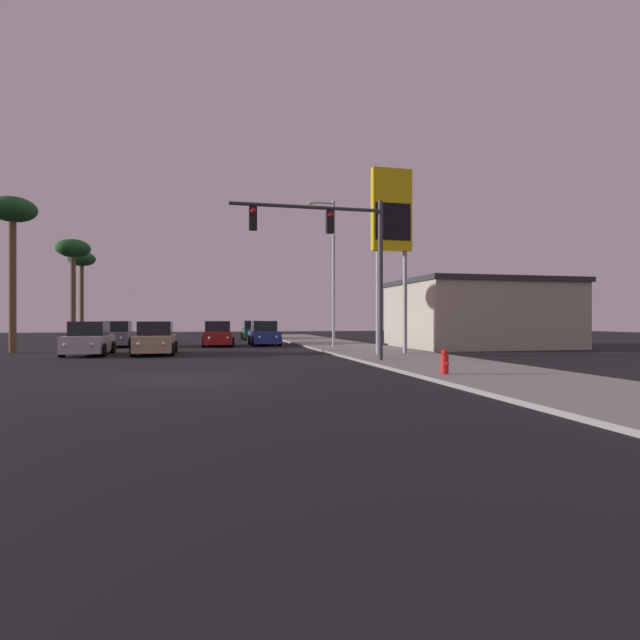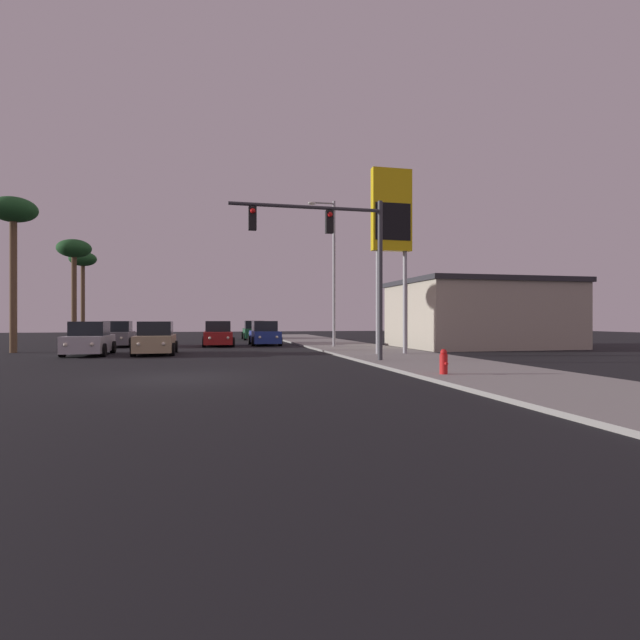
% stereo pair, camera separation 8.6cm
% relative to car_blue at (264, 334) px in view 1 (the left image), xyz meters
% --- Properties ---
extents(ground_plane, '(120.00, 120.00, 0.00)m').
position_rel_car_blue_xyz_m(ground_plane, '(-4.79, -19.04, -0.76)').
color(ground_plane, black).
extents(sidewalk_right, '(5.00, 60.00, 0.12)m').
position_rel_car_blue_xyz_m(sidewalk_right, '(4.71, -9.04, -0.70)').
color(sidewalk_right, gray).
rests_on(sidewalk_right, ground).
extents(building_gas_station, '(10.30, 8.30, 4.30)m').
position_rel_car_blue_xyz_m(building_gas_station, '(13.21, -5.71, 1.40)').
color(building_gas_station, '#B2A893').
rests_on(building_gas_station, ground).
extents(car_blue, '(2.04, 4.31, 1.68)m').
position_rel_car_blue_xyz_m(car_blue, '(0.00, 0.00, 0.00)').
color(car_blue, navy).
rests_on(car_blue, ground).
extents(car_green, '(2.04, 4.33, 1.68)m').
position_rel_car_blue_xyz_m(car_green, '(0.20, 9.91, 0.00)').
color(car_green, '#195933').
rests_on(car_green, ground).
extents(car_tan, '(2.04, 4.31, 1.68)m').
position_rel_car_blue_xyz_m(car_tan, '(-6.50, -8.00, 0.00)').
color(car_tan, tan).
rests_on(car_tan, ground).
extents(car_grey, '(2.04, 4.33, 1.68)m').
position_rel_car_blue_xyz_m(car_grey, '(-9.65, 0.20, 0.00)').
color(car_grey, slate).
rests_on(car_grey, ground).
extents(car_red, '(2.04, 4.33, 1.68)m').
position_rel_car_blue_xyz_m(car_red, '(-3.20, -0.72, 0.00)').
color(car_red, maroon).
rests_on(car_red, ground).
extents(car_silver, '(2.04, 4.32, 1.68)m').
position_rel_car_blue_xyz_m(car_silver, '(-9.68, -7.83, 0.00)').
color(car_silver, '#B7B7BC').
rests_on(car_silver, ground).
extents(traffic_light_mast, '(6.21, 0.36, 6.50)m').
position_rel_car_blue_xyz_m(traffic_light_mast, '(1.23, -15.39, 3.90)').
color(traffic_light_mast, '#38383D').
rests_on(traffic_light_mast, sidewalk_right).
extents(street_lamp, '(1.74, 0.24, 9.00)m').
position_rel_car_blue_xyz_m(street_lamp, '(3.62, -4.78, 4.36)').
color(street_lamp, '#99999E').
rests_on(street_lamp, sidewalk_right).
extents(gas_station_sign, '(2.00, 0.42, 9.00)m').
position_rel_car_blue_xyz_m(gas_station_sign, '(4.82, -11.82, 5.86)').
color(gas_station_sign, '#99999E').
rests_on(gas_station_sign, sidewalk_right).
extents(fire_hydrant, '(0.24, 0.34, 0.76)m').
position_rel_car_blue_xyz_m(fire_hydrant, '(3.01, -20.82, -0.27)').
color(fire_hydrant, red).
rests_on(fire_hydrant, sidewalk_right).
extents(palm_tree_mid, '(2.40, 2.40, 7.66)m').
position_rel_car_blue_xyz_m(palm_tree_mid, '(-13.41, 4.96, 5.87)').
color(palm_tree_mid, brown).
rests_on(palm_tree_mid, ground).
extents(palm_tree_near, '(2.40, 2.40, 8.32)m').
position_rel_car_blue_xyz_m(palm_tree_near, '(-14.03, -5.04, 6.46)').
color(palm_tree_near, brown).
rests_on(palm_tree_near, ground).
extents(palm_tree_far, '(2.40, 2.40, 8.04)m').
position_rel_car_blue_xyz_m(palm_tree_far, '(-15.03, 14.96, 6.21)').
color(palm_tree_far, brown).
rests_on(palm_tree_far, ground).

